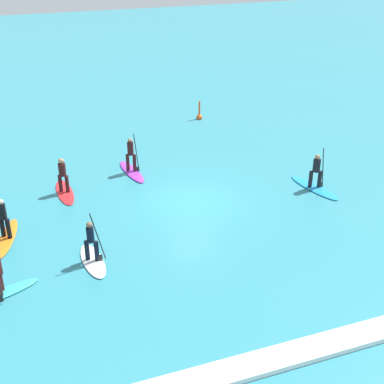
{
  "coord_description": "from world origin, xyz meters",
  "views": [
    {
      "loc": [
        -7.44,
        -20.44,
        11.56
      ],
      "look_at": [
        0.0,
        0.0,
        0.5
      ],
      "focal_mm": 49.97,
      "sensor_mm": 36.0,
      "label": 1
    }
  ],
  "objects_px": {
    "surfer_on_white_board": "(92,253)",
    "marker_buoy": "(199,116)",
    "surfer_on_blue_board": "(315,180)",
    "surfer_on_teal_board": "(0,284)",
    "surfer_on_red_board": "(64,184)",
    "surfer_on_orange_board": "(6,230)",
    "surfer_on_purple_board": "(131,165)"
  },
  "relations": [
    {
      "from": "surfer_on_blue_board",
      "to": "surfer_on_purple_board",
      "type": "bearing_deg",
      "value": -133.74
    },
    {
      "from": "surfer_on_purple_board",
      "to": "surfer_on_red_board",
      "type": "height_order",
      "value": "surfer_on_purple_board"
    },
    {
      "from": "surfer_on_teal_board",
      "to": "surfer_on_red_board",
      "type": "bearing_deg",
      "value": -134.41
    },
    {
      "from": "surfer_on_orange_board",
      "to": "surfer_on_blue_board",
      "type": "relative_size",
      "value": 0.98
    },
    {
      "from": "surfer_on_teal_board",
      "to": "surfer_on_white_board",
      "type": "bearing_deg",
      "value": 175.03
    },
    {
      "from": "surfer_on_orange_board",
      "to": "surfer_on_white_board",
      "type": "bearing_deg",
      "value": -119.49
    },
    {
      "from": "surfer_on_white_board",
      "to": "marker_buoy",
      "type": "xyz_separation_m",
      "value": [
        9.6,
        13.98,
        -0.18
      ]
    },
    {
      "from": "surfer_on_teal_board",
      "to": "surfer_on_red_board",
      "type": "relative_size",
      "value": 0.95
    },
    {
      "from": "surfer_on_white_board",
      "to": "surfer_on_red_board",
      "type": "height_order",
      "value": "surfer_on_white_board"
    },
    {
      "from": "surfer_on_red_board",
      "to": "marker_buoy",
      "type": "xyz_separation_m",
      "value": [
        9.79,
        7.77,
        -0.29
      ]
    },
    {
      "from": "surfer_on_white_board",
      "to": "surfer_on_red_board",
      "type": "bearing_deg",
      "value": 177.98
    },
    {
      "from": "surfer_on_orange_board",
      "to": "surfer_on_red_board",
      "type": "height_order",
      "value": "surfer_on_orange_board"
    },
    {
      "from": "surfer_on_teal_board",
      "to": "surfer_on_red_board",
      "type": "height_order",
      "value": "surfer_on_teal_board"
    },
    {
      "from": "surfer_on_blue_board",
      "to": "surfer_on_teal_board",
      "type": "relative_size",
      "value": 1.17
    },
    {
      "from": "surfer_on_orange_board",
      "to": "marker_buoy",
      "type": "bearing_deg",
      "value": -34.44
    },
    {
      "from": "surfer_on_blue_board",
      "to": "surfer_on_teal_board",
      "type": "bearing_deg",
      "value": -88.78
    },
    {
      "from": "surfer_on_white_board",
      "to": "surfer_on_teal_board",
      "type": "bearing_deg",
      "value": -78.13
    },
    {
      "from": "surfer_on_orange_board",
      "to": "surfer_on_purple_board",
      "type": "relative_size",
      "value": 1.03
    },
    {
      "from": "surfer_on_white_board",
      "to": "surfer_on_blue_board",
      "type": "distance_m",
      "value": 11.52
    },
    {
      "from": "surfer_on_white_board",
      "to": "surfer_on_red_board",
      "type": "relative_size",
      "value": 0.88
    },
    {
      "from": "marker_buoy",
      "to": "surfer_on_purple_board",
      "type": "bearing_deg",
      "value": -133.24
    },
    {
      "from": "surfer_on_blue_board",
      "to": "surfer_on_white_board",
      "type": "bearing_deg",
      "value": -89.43
    },
    {
      "from": "surfer_on_orange_board",
      "to": "marker_buoy",
      "type": "xyz_separation_m",
      "value": [
        12.58,
        11.15,
        -0.21
      ]
    },
    {
      "from": "surfer_on_teal_board",
      "to": "surfer_on_orange_board",
      "type": "bearing_deg",
      "value": -116.11
    },
    {
      "from": "surfer_on_white_board",
      "to": "surfer_on_teal_board",
      "type": "distance_m",
      "value": 3.47
    },
    {
      "from": "surfer_on_orange_board",
      "to": "surfer_on_purple_board",
      "type": "bearing_deg",
      "value": -40.48
    },
    {
      "from": "surfer_on_blue_board",
      "to": "surfer_on_teal_board",
      "type": "height_order",
      "value": "surfer_on_teal_board"
    },
    {
      "from": "surfer_on_red_board",
      "to": "surfer_on_blue_board",
      "type": "bearing_deg",
      "value": 70.8
    },
    {
      "from": "surfer_on_white_board",
      "to": "marker_buoy",
      "type": "height_order",
      "value": "surfer_on_white_board"
    },
    {
      "from": "surfer_on_purple_board",
      "to": "surfer_on_blue_board",
      "type": "bearing_deg",
      "value": 51.78
    },
    {
      "from": "surfer_on_purple_board",
      "to": "surfer_on_teal_board",
      "type": "bearing_deg",
      "value": -45.74
    },
    {
      "from": "surfer_on_red_board",
      "to": "marker_buoy",
      "type": "bearing_deg",
      "value": 126.96
    }
  ]
}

